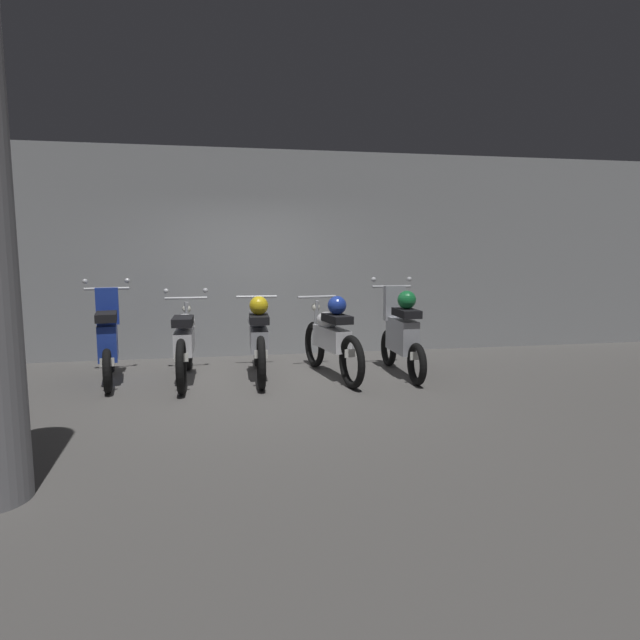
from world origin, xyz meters
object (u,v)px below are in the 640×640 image
motorbike_slot_3 (331,337)px  motorbike_slot_4 (401,333)px  motorbike_slot_0 (108,341)px  motorbike_slot_2 (259,337)px  motorbike_slot_1 (185,342)px

motorbike_slot_3 → motorbike_slot_4: size_ratio=1.15×
motorbike_slot_0 → motorbike_slot_2: 1.89m
motorbike_slot_2 → motorbike_slot_3: same height
motorbike_slot_0 → motorbike_slot_1: size_ratio=0.86×
motorbike_slot_1 → motorbike_slot_3: size_ratio=1.01×
motorbike_slot_0 → motorbike_slot_2: size_ratio=0.86×
motorbike_slot_4 → motorbike_slot_1: bearing=176.2°
motorbike_slot_0 → motorbike_slot_1: motorbike_slot_0 is taller
motorbike_slot_2 → motorbike_slot_4: 1.90m
motorbike_slot_3 → motorbike_slot_0: bearing=175.1°
motorbike_slot_2 → motorbike_slot_4: motorbike_slot_4 is taller
motorbike_slot_4 → motorbike_slot_0: bearing=175.4°
motorbike_slot_3 → motorbike_slot_2: bearing=170.5°
motorbike_slot_1 → motorbike_slot_2: size_ratio=1.00×
motorbike_slot_1 → motorbike_slot_2: bearing=1.7°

